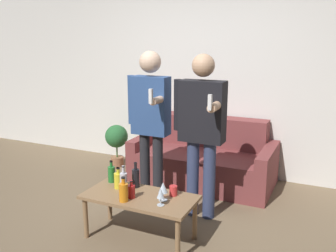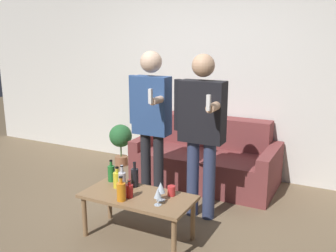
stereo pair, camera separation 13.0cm
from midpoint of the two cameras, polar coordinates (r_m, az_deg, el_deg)
ground_plane at (r=3.73m, az=-6.06°, el=-15.68°), size 16.00×16.00×0.00m
wall_back at (r=5.05m, az=5.05°, el=8.16°), size 8.00×0.06×2.70m
couch at (r=4.80m, az=4.79°, el=-5.13°), size 1.74×0.88×0.80m
coffee_table at (r=3.45m, az=-5.44°, el=-11.28°), size 1.02×0.49×0.42m
bottle_orange at (r=3.37m, az=-6.70°, el=-9.82°), size 0.07×0.07×0.16m
bottle_green at (r=3.48m, az=-7.87°, el=-8.43°), size 0.07×0.07×0.25m
bottle_dark at (r=3.31m, az=-7.94°, el=-9.89°), size 0.08×0.08×0.22m
bottle_yellow at (r=3.58m, az=-5.99°, el=-7.81°), size 0.07×0.07×0.24m
bottle_red at (r=3.58m, az=-8.64°, el=-8.15°), size 0.08×0.08×0.20m
bottle_clear at (r=3.74m, az=-9.60°, el=-7.18°), size 0.07×0.07×0.22m
wine_glass_near at (r=3.28m, az=-1.90°, el=-9.44°), size 0.08×0.08×0.17m
wine_glass_far at (r=3.20m, az=-2.32°, el=-10.28°), size 0.07×0.07×0.15m
cup_on_table at (r=3.40m, az=-0.30°, el=-9.83°), size 0.07×0.07×0.09m
person_standing_left at (r=3.92m, az=-3.67°, el=1.47°), size 0.46×0.42×1.68m
person_standing_right at (r=3.68m, az=4.10°, el=0.21°), size 0.52×0.43×1.66m
potted_plant at (r=5.37m, az=-8.53°, el=-1.99°), size 0.32×0.32×0.60m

